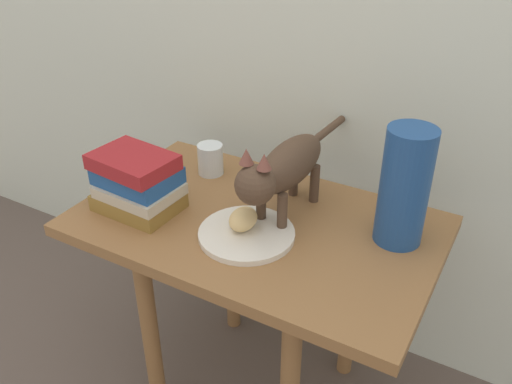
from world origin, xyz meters
The scene contains 7 objects.
side_table centered at (0.00, 0.00, 0.51)m, with size 0.86×0.53×0.60m.
plate centered at (0.01, -0.07, 0.61)m, with size 0.22×0.22×0.01m, color silver.
bread_roll centered at (0.00, -0.06, 0.64)m, with size 0.08×0.06×0.05m, color #E0BC7A.
cat centered at (0.05, 0.05, 0.73)m, with size 0.11×0.48×0.23m.
book_stack centered at (-0.28, -0.09, 0.67)m, with size 0.21×0.16×0.15m.
green_vase centered at (0.32, 0.09, 0.74)m, with size 0.11×0.11×0.27m, color navy.
candle_jar centered at (-0.23, 0.15, 0.64)m, with size 0.07×0.07×0.08m.
Camera 1 is at (0.53, -0.94, 1.33)m, focal length 37.98 mm.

